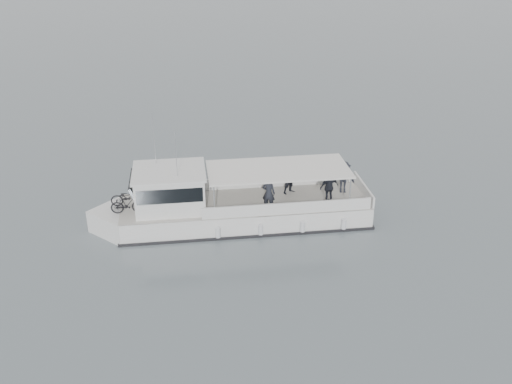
# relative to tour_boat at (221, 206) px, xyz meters

# --- Properties ---
(ground) EXTENTS (1400.00, 1400.00, 0.00)m
(ground) POSITION_rel_tour_boat_xyz_m (3.05, 1.41, -0.89)
(ground) COLOR slate
(ground) RESTS_ON ground
(tour_boat) EXTENTS (12.54, 7.19, 5.40)m
(tour_boat) POSITION_rel_tour_boat_xyz_m (0.00, 0.00, 0.00)
(tour_boat) COLOR white
(tour_boat) RESTS_ON ground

